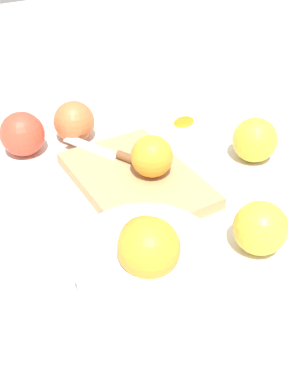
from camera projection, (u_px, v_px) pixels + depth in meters
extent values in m
plane|color=silver|center=(162.00, 207.00, 0.70)|extent=(2.40, 2.40, 0.00)
cylinder|color=silver|center=(146.00, 269.00, 0.56)|extent=(0.17, 0.17, 0.06)
torus|color=silver|center=(146.00, 253.00, 0.54)|extent=(0.18, 0.18, 0.02)
sphere|color=orange|center=(149.00, 248.00, 0.53)|extent=(0.07, 0.07, 0.07)
sphere|color=orange|center=(145.00, 242.00, 0.54)|extent=(0.06, 0.06, 0.06)
cube|color=tan|center=(136.00, 179.00, 0.74)|extent=(0.25, 0.17, 0.02)
sphere|color=orange|center=(152.00, 156.00, 0.72)|extent=(0.07, 0.07, 0.07)
cube|color=silver|center=(91.00, 147.00, 0.80)|extent=(0.11, 0.07, 0.00)
cylinder|color=brown|center=(128.00, 159.00, 0.76)|extent=(0.05, 0.03, 0.01)
sphere|color=#D6422D|center=(22.00, 134.00, 0.80)|extent=(0.08, 0.08, 0.08)
sphere|color=gold|center=(255.00, 140.00, 0.78)|extent=(0.08, 0.08, 0.08)
sphere|color=#CC6638|center=(74.00, 122.00, 0.84)|extent=(0.07, 0.07, 0.07)
sphere|color=gold|center=(260.00, 228.00, 0.61)|extent=(0.07, 0.07, 0.07)
ellipsoid|color=orange|center=(184.00, 120.00, 0.91)|extent=(0.06, 0.06, 0.01)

